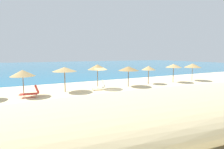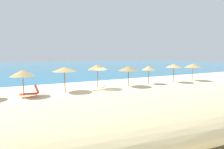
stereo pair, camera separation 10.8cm
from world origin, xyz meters
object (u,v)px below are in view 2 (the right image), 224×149
(beach_umbrella_5, at_px, (129,68))
(beach_umbrella_6, at_px, (149,68))
(lounge_chair_3, at_px, (100,86))
(beach_umbrella_3, at_px, (64,69))
(beach_umbrella_2, at_px, (23,73))
(beach_umbrella_8, at_px, (193,66))
(lounge_chair_2, at_px, (31,92))
(beach_umbrella_7, at_px, (174,66))
(beach_umbrella_4, at_px, (97,67))

(beach_umbrella_5, bearing_deg, beach_umbrella_6, 7.24)
(beach_umbrella_5, distance_m, beach_umbrella_6, 3.50)
(beach_umbrella_6, relative_size, lounge_chair_3, 1.49)
(beach_umbrella_3, relative_size, beach_umbrella_6, 1.08)
(beach_umbrella_2, height_order, beach_umbrella_8, beach_umbrella_8)
(lounge_chair_3, bearing_deg, beach_umbrella_2, 99.84)
(beach_umbrella_2, bearing_deg, beach_umbrella_8, -0.20)
(lounge_chair_2, bearing_deg, beach_umbrella_2, 55.47)
(beach_umbrella_8, height_order, lounge_chair_3, beach_umbrella_8)
(beach_umbrella_8, height_order, lounge_chair_2, beach_umbrella_8)
(beach_umbrella_7, distance_m, lounge_chair_2, 18.67)
(beach_umbrella_2, distance_m, beach_umbrella_3, 3.98)
(beach_umbrella_4, xyz_separation_m, beach_umbrella_8, (15.41, -0.38, -0.23))
(beach_umbrella_6, bearing_deg, beach_umbrella_3, -179.70)
(beach_umbrella_4, distance_m, lounge_chair_3, 2.22)
(beach_umbrella_6, bearing_deg, lounge_chair_3, -173.69)
(beach_umbrella_5, relative_size, beach_umbrella_8, 0.98)
(beach_umbrella_8, bearing_deg, lounge_chair_3, -179.03)
(beach_umbrella_2, relative_size, beach_umbrella_4, 0.89)
(lounge_chair_2, bearing_deg, beach_umbrella_8, -77.14)
(beach_umbrella_3, distance_m, lounge_chair_3, 4.26)
(lounge_chair_2, bearing_deg, beach_umbrella_4, -70.88)
(beach_umbrella_7, xyz_separation_m, lounge_chair_2, (-18.56, -0.64, -1.93))
(beach_umbrella_3, distance_m, beach_umbrella_4, 3.70)
(beach_umbrella_3, height_order, lounge_chair_2, beach_umbrella_3)
(beach_umbrella_5, xyz_separation_m, lounge_chair_3, (-4.03, -0.39, -1.84))
(beach_umbrella_4, bearing_deg, beach_umbrella_5, -3.59)
(beach_umbrella_6, relative_size, lounge_chair_2, 1.39)
(beach_umbrella_7, xyz_separation_m, beach_umbrella_8, (3.87, -0.07, -0.07))
(beach_umbrella_6, xyz_separation_m, beach_umbrella_8, (7.92, -0.57, 0.14))
(beach_umbrella_3, distance_m, beach_umbrella_5, 7.73)
(beach_umbrella_5, xyz_separation_m, lounge_chair_2, (-11.04, -0.70, -1.81))
(beach_umbrella_4, bearing_deg, beach_umbrella_6, 1.44)
(beach_umbrella_4, bearing_deg, beach_umbrella_3, 177.99)
(beach_umbrella_5, distance_m, beach_umbrella_8, 11.39)
(beach_umbrella_4, relative_size, beach_umbrella_5, 1.12)
(beach_umbrella_8, bearing_deg, beach_umbrella_7, 178.99)
(beach_umbrella_8, bearing_deg, beach_umbrella_5, 179.36)
(beach_umbrella_2, relative_size, lounge_chair_2, 1.44)
(beach_umbrella_4, distance_m, beach_umbrella_6, 7.50)
(beach_umbrella_5, bearing_deg, beach_umbrella_7, -0.44)
(beach_umbrella_4, bearing_deg, beach_umbrella_2, -177.76)
(beach_umbrella_6, bearing_deg, beach_umbrella_7, -7.02)
(beach_umbrella_7, bearing_deg, beach_umbrella_2, 179.97)
(beach_umbrella_2, height_order, lounge_chair_2, beach_umbrella_2)
(beach_umbrella_4, bearing_deg, lounge_chair_2, -172.28)
(beach_umbrella_8, bearing_deg, beach_umbrella_4, 178.59)
(lounge_chair_3, bearing_deg, lounge_chair_2, 104.95)
(beach_umbrella_5, relative_size, lounge_chair_2, 1.44)
(beach_umbrella_2, xyz_separation_m, beach_umbrella_6, (15.14, 0.49, -0.07))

